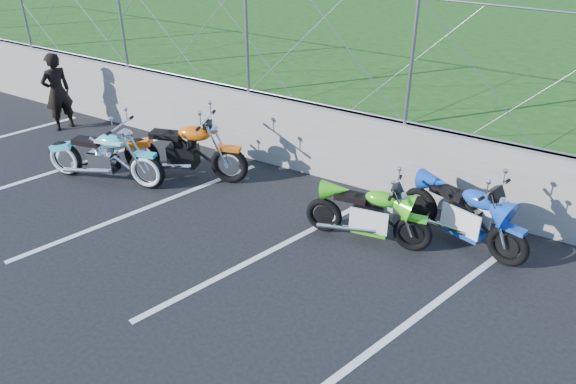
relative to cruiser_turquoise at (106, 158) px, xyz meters
The scene contains 10 objects.
ground 3.87m from the cruiser_turquoise, 20.58° to the right, with size 90.00×90.00×0.00m, color black.
retaining_wall 4.19m from the cruiser_turquoise, 30.86° to the left, with size 30.00×0.22×1.30m, color slate.
grass_field 12.67m from the cruiser_turquoise, 73.51° to the left, with size 30.00×20.00×1.30m, color #1A4612.
chain_link_fence 4.58m from the cruiser_turquoise, 30.86° to the left, with size 28.00×0.03×2.00m.
parking_lines 4.83m from the cruiser_turquoise, ahead, with size 18.29×4.31×0.01m.
cruiser_turquoise is the anchor object (origin of this frame).
naked_orange 1.39m from the cruiser_turquoise, 36.56° to the left, with size 2.28×0.93×1.17m.
sportbike_green 4.75m from the cruiser_turquoise, ahead, with size 1.91×0.68×0.99m.
sportbike_blue 6.06m from the cruiser_turquoise, 11.82° to the left, with size 2.02×0.82×1.07m.
person_standing 2.94m from the cruiser_turquoise, 154.49° to the left, with size 0.60×0.39×1.64m, color black.
Camera 1 is at (3.58, -4.64, 4.80)m, focal length 35.00 mm.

